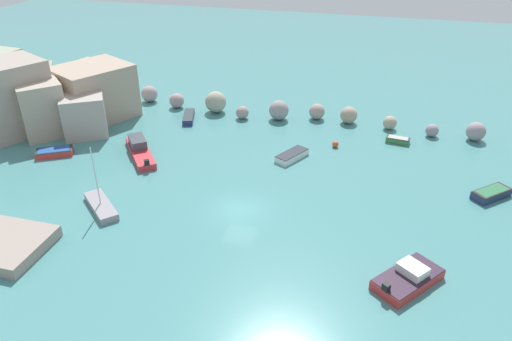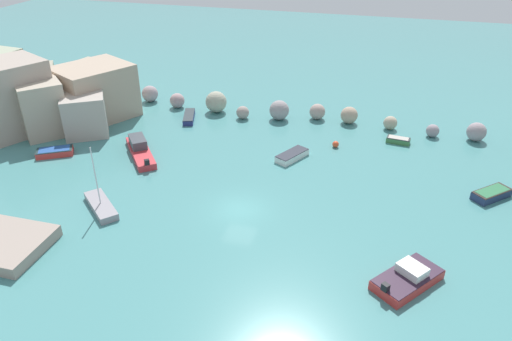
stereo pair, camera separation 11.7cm
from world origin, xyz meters
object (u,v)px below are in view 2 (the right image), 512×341
object	(u,v)px
moored_boat_0	(101,206)
moored_boat_1	(292,156)
moored_boat_5	(55,152)
moored_boat_6	(189,117)
moored_boat_3	(398,140)
moored_boat_7	(492,194)
moored_boat_4	(408,278)
channel_buoy	(336,144)
moored_boat_2	(140,149)

from	to	relation	value
moored_boat_0	moored_boat_1	distance (m)	18.12
moored_boat_5	moored_boat_6	bearing A→B (deg)	21.12
moored_boat_3	moored_boat_7	world-z (taller)	moored_boat_7
moored_boat_6	moored_boat_7	bearing A→B (deg)	-123.85
moored_boat_0	moored_boat_1	size ratio (longest dim) A/B	1.46
moored_boat_4	channel_buoy	bearing A→B (deg)	58.54
moored_boat_1	moored_boat_6	xyz separation A→B (m)	(-13.28, 6.16, -0.01)
moored_boat_3	moored_boat_7	bearing A→B (deg)	138.68
moored_boat_3	moored_boat_6	world-z (taller)	moored_boat_6
moored_boat_4	moored_boat_6	size ratio (longest dim) A/B	1.28
moored_boat_2	moored_boat_5	bearing A→B (deg)	67.90
moored_boat_0	moored_boat_5	size ratio (longest dim) A/B	1.49
moored_boat_2	moored_boat_3	xyz separation A→B (m)	(24.17, 9.64, -0.23)
moored_boat_1	moored_boat_4	size ratio (longest dim) A/B	0.73
channel_buoy	moored_boat_7	size ratio (longest dim) A/B	0.19
moored_boat_6	moored_boat_7	distance (m)	31.88
moored_boat_3	moored_boat_7	xyz separation A→B (m)	(7.74, -8.67, 0.06)
channel_buoy	moored_boat_4	world-z (taller)	moored_boat_4
moored_boat_5	moored_boat_7	xyz separation A→B (m)	(39.86, 3.35, 0.02)
moored_boat_7	moored_boat_1	bearing A→B (deg)	-51.46
moored_boat_0	moored_boat_1	world-z (taller)	moored_boat_0
moored_boat_2	moored_boat_6	size ratio (longest dim) A/B	1.57
channel_buoy	moored_boat_7	bearing A→B (deg)	-23.23
channel_buoy	moored_boat_1	size ratio (longest dim) A/B	0.17
moored_boat_3	moored_boat_7	distance (m)	11.62
moored_boat_1	moored_boat_7	bearing A→B (deg)	-70.09
moored_boat_3	channel_buoy	bearing A→B (deg)	31.51
moored_boat_7	moored_boat_5	bearing A→B (deg)	-39.24
moored_boat_4	moored_boat_6	distance (m)	32.06
moored_boat_2	moored_boat_3	distance (m)	26.03
channel_buoy	moored_boat_6	world-z (taller)	channel_buoy
moored_boat_4	moored_boat_7	world-z (taller)	moored_boat_4
moored_boat_2	moored_boat_6	world-z (taller)	moored_boat_2
moored_boat_2	moored_boat_1	bearing A→B (deg)	-116.15
moored_boat_1	moored_boat_5	world-z (taller)	moored_boat_5
moored_boat_1	moored_boat_6	distance (m)	14.64
moored_boat_1	moored_boat_2	bearing A→B (deg)	129.99
moored_boat_2	moored_boat_7	xyz separation A→B (m)	(31.91, 0.97, -0.18)
moored_boat_0	moored_boat_7	distance (m)	32.10
channel_buoy	moored_boat_5	world-z (taller)	moored_boat_5
channel_buoy	moored_boat_7	world-z (taller)	moored_boat_7
moored_boat_1	moored_boat_5	bearing A→B (deg)	131.44
moored_boat_0	moored_boat_6	xyz separation A→B (m)	(-0.40, 18.91, -0.01)
moored_boat_2	moored_boat_5	xyz separation A→B (m)	(-7.95, -2.38, -0.20)
moored_boat_1	moored_boat_7	xyz separation A→B (m)	(17.47, -2.28, 0.04)
channel_buoy	moored_boat_6	xyz separation A→B (m)	(-16.97, 2.52, -0.01)
channel_buoy	moored_boat_2	world-z (taller)	moored_boat_2
moored_boat_3	moored_boat_0	bearing A→B (deg)	47.20
channel_buoy	moored_boat_4	bearing A→B (deg)	-68.96
moored_boat_1	moored_boat_2	distance (m)	14.81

